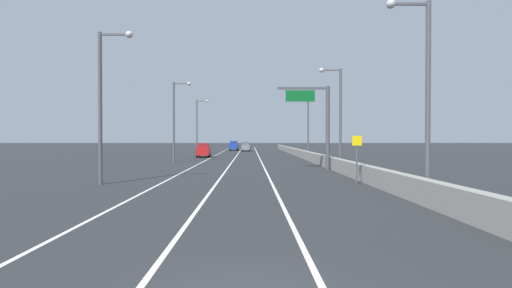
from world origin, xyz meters
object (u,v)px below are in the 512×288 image
speed_advisory_sign (357,156)px  lamp_post_right_third (306,119)px  lamp_post_left_near (105,96)px  lamp_post_right_near (422,84)px  lamp_post_left_mid (176,116)px  car_red_0 (204,150)px  car_gray_1 (246,147)px  overhead_sign_gantry (319,117)px  lamp_post_left_far (198,123)px  car_blue_2 (234,146)px  lamp_post_right_second (338,110)px

speed_advisory_sign → lamp_post_right_third: bearing=87.8°
speed_advisory_sign → lamp_post_left_near: size_ratio=0.32×
lamp_post_right_near → lamp_post_left_near: same height
lamp_post_left_mid → car_red_0: 13.48m
car_red_0 → car_gray_1: car_red_0 is taller
speed_advisory_sign → car_gray_1: 63.56m
lamp_post_left_mid → car_gray_1: bearing=79.0°
overhead_sign_gantry → car_red_0: (-13.06, 24.36, -3.68)m
lamp_post_left_far → car_blue_2: size_ratio=1.99×
overhead_sign_gantry → speed_advisory_sign: 11.56m
overhead_sign_gantry → lamp_post_right_second: 2.90m
overhead_sign_gantry → lamp_post_left_near: bearing=-143.6°
lamp_post_right_second → car_red_0: 27.39m
lamp_post_right_near → car_blue_2: lamp_post_right_near is taller
lamp_post_right_third → car_red_0: (-14.76, 3.32, -4.41)m
car_red_0 → car_gray_1: (5.98, 27.58, -0.05)m
lamp_post_left_near → car_gray_1: 63.78m
overhead_sign_gantry → speed_advisory_sign: size_ratio=2.50×
lamp_post_left_near → car_red_0: 35.86m
speed_advisory_sign → car_blue_2: bearing=98.6°
lamp_post_right_third → lamp_post_left_far: same height
overhead_sign_gantry → car_gray_1: overhead_sign_gantry is taller
lamp_post_left_mid → lamp_post_right_near: bearing=-59.8°
lamp_post_left_far → lamp_post_right_second: bearing=-62.4°
lamp_post_left_mid → lamp_post_left_near: bearing=-90.7°
overhead_sign_gantry → lamp_post_left_near: 18.84m
overhead_sign_gantry → lamp_post_right_near: (1.99, -17.17, 0.73)m
lamp_post_right_near → car_blue_2: size_ratio=1.99×
lamp_post_right_near → lamp_post_left_near: bearing=160.7°
lamp_post_right_third → speed_advisory_sign: bearing=-92.2°
lamp_post_right_second → lamp_post_right_third: 19.11m
lamp_post_left_near → car_blue_2: 68.26m
overhead_sign_gantry → lamp_post_right_second: lamp_post_right_second is taller
lamp_post_right_third → lamp_post_left_mid: same height
lamp_post_right_third → lamp_post_left_near: same height
car_blue_2 → lamp_post_left_mid: bearing=-96.4°
lamp_post_left_near → speed_advisory_sign: bearing=-0.0°
lamp_post_left_far → car_red_0: size_ratio=2.02×
speed_advisory_sign → lamp_post_left_near: lamp_post_left_near is taller
lamp_post_right_near → car_red_0: size_ratio=2.02×
lamp_post_right_second → lamp_post_left_mid: size_ratio=1.00×
lamp_post_left_near → car_gray_1: lamp_post_left_near is taller
lamp_post_right_second → lamp_post_left_far: bearing=117.6°
lamp_post_right_near → lamp_post_left_far: same height
lamp_post_left_near → car_gray_1: bearing=82.7°
lamp_post_left_mid → lamp_post_right_second: bearing=-30.2°
lamp_post_right_second → car_red_0: lamp_post_right_second is taller
lamp_post_left_near → lamp_post_right_second: bearing=37.3°
lamp_post_right_third → car_gray_1: bearing=105.9°
lamp_post_right_second → car_blue_2: lamp_post_right_second is taller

